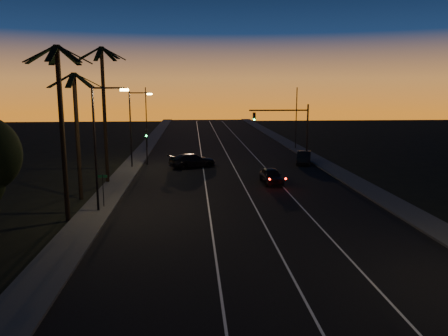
{
  "coord_description": "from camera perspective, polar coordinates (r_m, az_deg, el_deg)",
  "views": [
    {
      "loc": [
        -4.14,
        -11.02,
        8.8
      ],
      "look_at": [
        -1.95,
        19.2,
        3.28
      ],
      "focal_mm": 35.0,
      "sensor_mm": 36.0,
      "label": 1
    }
  ],
  "objects": [
    {
      "name": "lane_stripe_right",
      "position": [
        42.73,
        6.94,
        -1.62
      ],
      "size": [
        0.12,
        160.0,
        0.01
      ],
      "primitive_type": "cube",
      "color": "silver",
      "rests_on": "road"
    },
    {
      "name": "palm_mid",
      "position": [
        36.26,
        -18.69,
        5.75
      ],
      "size": [
        4.25,
        4.16,
        10.03
      ],
      "color": "black",
      "rests_on": "ground"
    },
    {
      "name": "lead_car",
      "position": [
        41.2,
        6.2,
        -1.03
      ],
      "size": [
        1.88,
        4.81,
        1.45
      ],
      "color": "black",
      "rests_on": "road"
    },
    {
      "name": "lane_stripe_left",
      "position": [
        41.96,
        -2.49,
        -1.77
      ],
      "size": [
        0.12,
        160.0,
        0.01
      ],
      "primitive_type": "cube",
      "color": "silver",
      "rests_on": "road"
    },
    {
      "name": "sidewalk_left",
      "position": [
        42.52,
        -13.61,
        -1.81
      ],
      "size": [
        2.4,
        170.0,
        0.16
      ],
      "primitive_type": "cube",
      "color": "#373835",
      "rests_on": "ground"
    },
    {
      "name": "lane_stripe_mid",
      "position": [
        42.2,
        2.27,
        -1.7
      ],
      "size": [
        0.12,
        160.0,
        0.01
      ],
      "primitive_type": "cube",
      "color": "silver",
      "rests_on": "road"
    },
    {
      "name": "palm_near",
      "position": [
        30.27,
        -20.49,
        6.4
      ],
      "size": [
        4.25,
        4.16,
        11.53
      ],
      "color": "black",
      "rests_on": "ground"
    },
    {
      "name": "far_pole_right",
      "position": [
        64.95,
        9.41,
        6.39
      ],
      "size": [
        0.14,
        0.14,
        9.0
      ],
      "primitive_type": "cylinder",
      "color": "black",
      "rests_on": "ground"
    },
    {
      "name": "cross_car",
      "position": [
        49.48,
        -4.15,
        0.99
      ],
      "size": [
        5.84,
        4.25,
        1.57
      ],
      "color": "black",
      "rests_on": "road"
    },
    {
      "name": "far_pole_left",
      "position": [
        66.51,
        -10.11,
        6.46
      ],
      "size": [
        0.14,
        0.14,
        9.0
      ],
      "primitive_type": "cylinder",
      "color": "black",
      "rests_on": "ground"
    },
    {
      "name": "road",
      "position": [
        42.15,
        1.59,
        -1.73
      ],
      "size": [
        20.0,
        170.0,
        0.01
      ],
      "primitive_type": "cube",
      "color": "black",
      "rests_on": "ground"
    },
    {
      "name": "signal_post",
      "position": [
        51.62,
        -10.09,
        3.59
      ],
      "size": [
        0.28,
        0.37,
        4.2
      ],
      "color": "black",
      "rests_on": "ground"
    },
    {
      "name": "streetlight_left_near",
      "position": [
        31.89,
        -16.02,
        3.66
      ],
      "size": [
        2.55,
        0.26,
        9.0
      ],
      "color": "black",
      "rests_on": "ground"
    },
    {
      "name": "sidewalk_right",
      "position": [
        44.65,
        16.05,
        -1.35
      ],
      "size": [
        2.4,
        170.0,
        0.16
      ],
      "primitive_type": "cube",
      "color": "#373835",
      "rests_on": "ground"
    },
    {
      "name": "right_car",
      "position": [
        52.61,
        10.38,
        1.34
      ],
      "size": [
        2.74,
        4.72,
        1.47
      ],
      "color": "black",
      "rests_on": "road"
    },
    {
      "name": "street_sign",
      "position": [
        33.47,
        -15.53,
        -2.39
      ],
      "size": [
        0.7,
        0.06,
        2.6
      ],
      "color": "black",
      "rests_on": "ground"
    },
    {
      "name": "streetlight_left_far",
      "position": [
        49.59,
        -11.77,
        5.78
      ],
      "size": [
        2.55,
        0.26,
        8.5
      ],
      "color": "black",
      "rests_on": "ground"
    },
    {
      "name": "palm_far",
      "position": [
        41.82,
        -15.41,
        8.33
      ],
      "size": [
        4.25,
        4.16,
        12.53
      ],
      "color": "black",
      "rests_on": "ground"
    },
    {
      "name": "signal_mast",
      "position": [
        52.39,
        8.35,
        5.81
      ],
      "size": [
        7.1,
        0.41,
        7.0
      ],
      "color": "black",
      "rests_on": "ground"
    }
  ]
}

